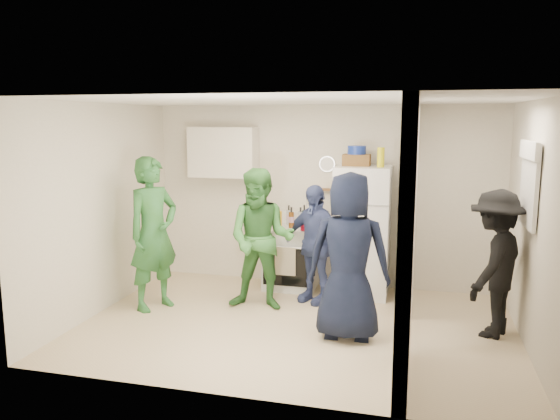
% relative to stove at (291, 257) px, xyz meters
% --- Properties ---
extents(floor, '(4.80, 4.80, 0.00)m').
position_rel_stove_xyz_m(floor, '(0.38, -1.37, -0.43)').
color(floor, '#CBB98F').
rests_on(floor, ground).
extents(wall_back, '(4.80, 0.00, 4.80)m').
position_rel_stove_xyz_m(wall_back, '(0.38, 0.33, 0.82)').
color(wall_back, silver).
rests_on(wall_back, floor).
extents(wall_front, '(4.80, 0.00, 4.80)m').
position_rel_stove_xyz_m(wall_front, '(0.38, -3.07, 0.82)').
color(wall_front, silver).
rests_on(wall_front, floor).
extents(wall_left, '(0.00, 3.40, 3.40)m').
position_rel_stove_xyz_m(wall_left, '(-2.02, -1.37, 0.82)').
color(wall_left, silver).
rests_on(wall_left, floor).
extents(wall_right, '(0.00, 3.40, 3.40)m').
position_rel_stove_xyz_m(wall_right, '(2.78, -1.37, 0.82)').
color(wall_right, silver).
rests_on(wall_right, floor).
extents(ceiling, '(4.80, 4.80, 0.00)m').
position_rel_stove_xyz_m(ceiling, '(0.38, -1.37, 2.07)').
color(ceiling, white).
rests_on(ceiling, wall_back).
extents(partition_pier_back, '(0.12, 1.20, 2.50)m').
position_rel_stove_xyz_m(partition_pier_back, '(1.58, -0.27, 0.82)').
color(partition_pier_back, silver).
rests_on(partition_pier_back, floor).
extents(partition_pier_front, '(0.12, 1.20, 2.50)m').
position_rel_stove_xyz_m(partition_pier_front, '(1.58, -2.47, 0.82)').
color(partition_pier_front, silver).
rests_on(partition_pier_front, floor).
extents(partition_header, '(0.12, 1.00, 0.40)m').
position_rel_stove_xyz_m(partition_header, '(1.58, -1.37, 1.87)').
color(partition_header, silver).
rests_on(partition_header, partition_pier_back).
extents(stove, '(0.72, 0.60, 0.86)m').
position_rel_stove_xyz_m(stove, '(0.00, 0.00, 0.00)').
color(stove, white).
rests_on(stove, floor).
extents(upper_cabinet, '(0.95, 0.34, 0.70)m').
position_rel_stove_xyz_m(upper_cabinet, '(-1.02, 0.15, 1.42)').
color(upper_cabinet, silver).
rests_on(upper_cabinet, wall_back).
extents(fridge, '(0.70, 0.68, 1.71)m').
position_rel_stove_xyz_m(fridge, '(0.97, -0.03, 0.43)').
color(fridge, white).
rests_on(fridge, floor).
extents(wicker_basket, '(0.35, 0.25, 0.15)m').
position_rel_stove_xyz_m(wicker_basket, '(0.87, 0.02, 1.35)').
color(wicker_basket, brown).
rests_on(wicker_basket, fridge).
extents(blue_bowl, '(0.24, 0.24, 0.11)m').
position_rel_stove_xyz_m(blue_bowl, '(0.87, 0.02, 1.48)').
color(blue_bowl, navy).
rests_on(blue_bowl, wicker_basket).
extents(yellow_cup_stack_top, '(0.09, 0.09, 0.25)m').
position_rel_stove_xyz_m(yellow_cup_stack_top, '(1.19, -0.13, 1.40)').
color(yellow_cup_stack_top, yellow).
rests_on(yellow_cup_stack_top, fridge).
extents(wall_clock, '(0.22, 0.02, 0.22)m').
position_rel_stove_xyz_m(wall_clock, '(0.43, 0.31, 1.27)').
color(wall_clock, white).
rests_on(wall_clock, wall_back).
extents(spice_shelf, '(0.35, 0.08, 0.03)m').
position_rel_stove_xyz_m(spice_shelf, '(0.38, 0.28, 0.92)').
color(spice_shelf, olive).
rests_on(spice_shelf, wall_back).
extents(nook_window, '(0.03, 0.70, 0.80)m').
position_rel_stove_xyz_m(nook_window, '(2.76, -1.17, 1.22)').
color(nook_window, black).
rests_on(nook_window, wall_right).
extents(nook_window_frame, '(0.04, 0.76, 0.86)m').
position_rel_stove_xyz_m(nook_window_frame, '(2.75, -1.17, 1.22)').
color(nook_window_frame, white).
rests_on(nook_window_frame, wall_right).
extents(nook_valance, '(0.04, 0.82, 0.18)m').
position_rel_stove_xyz_m(nook_valance, '(2.72, -1.17, 1.57)').
color(nook_valance, white).
rests_on(nook_valance, wall_right).
extents(yellow_cup_stack_stove, '(0.09, 0.09, 0.25)m').
position_rel_stove_xyz_m(yellow_cup_stack_stove, '(-0.12, -0.22, 0.55)').
color(yellow_cup_stack_stove, yellow).
rests_on(yellow_cup_stack_stove, stove).
extents(red_cup, '(0.09, 0.09, 0.12)m').
position_rel_stove_xyz_m(red_cup, '(0.22, -0.20, 0.49)').
color(red_cup, '#A80B20').
rests_on(red_cup, stove).
extents(person_green_left, '(0.71, 0.81, 1.87)m').
position_rel_stove_xyz_m(person_green_left, '(-1.43, -1.21, 0.51)').
color(person_green_left, '#2B6C3A').
rests_on(person_green_left, floor).
extents(person_green_center, '(0.87, 0.69, 1.73)m').
position_rel_stove_xyz_m(person_green_center, '(-0.16, -0.90, 0.44)').
color(person_green_center, '#3E7C36').
rests_on(person_green_center, floor).
extents(person_denim, '(0.95, 0.73, 1.51)m').
position_rel_stove_xyz_m(person_denim, '(0.41, -0.49, 0.32)').
color(person_denim, navy).
rests_on(person_denim, floor).
extents(person_navy, '(0.89, 0.59, 1.78)m').
position_rel_stove_xyz_m(person_navy, '(0.98, -1.56, 0.46)').
color(person_navy, black).
rests_on(person_navy, floor).
extents(person_nook, '(0.97, 1.18, 1.58)m').
position_rel_stove_xyz_m(person_nook, '(2.48, -1.10, 0.36)').
color(person_nook, black).
rests_on(person_nook, floor).
extents(bottle_a, '(0.07, 0.07, 0.24)m').
position_rel_stove_xyz_m(bottle_a, '(-0.30, 0.13, 0.55)').
color(bottle_a, maroon).
rests_on(bottle_a, stove).
extents(bottle_b, '(0.07, 0.07, 0.27)m').
position_rel_stove_xyz_m(bottle_b, '(-0.16, -0.06, 0.56)').
color(bottle_b, '#1A4E28').
rests_on(bottle_b, stove).
extents(bottle_c, '(0.06, 0.06, 0.27)m').
position_rel_stove_xyz_m(bottle_c, '(-0.07, 0.14, 0.57)').
color(bottle_c, '#B5BDC4').
rests_on(bottle_c, stove).
extents(bottle_d, '(0.07, 0.07, 0.28)m').
position_rel_stove_xyz_m(bottle_d, '(0.02, -0.06, 0.57)').
color(bottle_d, brown).
rests_on(bottle_d, stove).
extents(bottle_e, '(0.07, 0.07, 0.25)m').
position_rel_stove_xyz_m(bottle_e, '(0.09, 0.18, 0.55)').
color(bottle_e, '#A1A8B2').
rests_on(bottle_e, stove).
extents(bottle_f, '(0.06, 0.06, 0.31)m').
position_rel_stove_xyz_m(bottle_f, '(0.18, 0.01, 0.58)').
color(bottle_f, '#143928').
rests_on(bottle_f, stove).
extents(bottle_g, '(0.06, 0.06, 0.26)m').
position_rel_stove_xyz_m(bottle_g, '(0.26, 0.12, 0.56)').
color(bottle_g, olive).
rests_on(bottle_g, stove).
extents(bottle_h, '(0.06, 0.06, 0.31)m').
position_rel_stove_xyz_m(bottle_h, '(-0.32, -0.11, 0.58)').
color(bottle_h, '#9FA1AB').
rests_on(bottle_h, stove).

